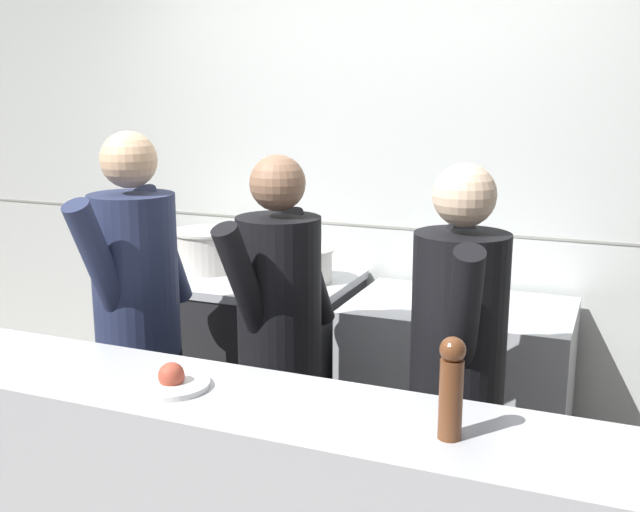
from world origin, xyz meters
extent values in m
cube|color=silver|center=(0.00, 1.50, 1.30)|extent=(8.00, 0.06, 2.60)
cube|color=gray|center=(0.00, 1.47, 1.15)|extent=(8.00, 0.00, 0.01)
cube|color=#232326|center=(-0.52, 1.10, 0.44)|extent=(0.97, 0.70, 0.88)
cube|color=#B7BABF|center=(-0.52, 1.10, 0.90)|extent=(0.99, 0.71, 0.04)
cube|color=#B7BABF|center=(-0.52, 0.77, 0.51)|extent=(0.87, 0.03, 0.10)
cube|color=#B7BABF|center=(0.53, 1.10, 0.45)|extent=(0.98, 0.65, 0.89)
cube|color=black|center=(0.53, 0.80, 0.05)|extent=(0.96, 0.04, 0.10)
cylinder|color=beige|center=(-0.80, 1.14, 1.02)|extent=(0.33, 0.33, 0.21)
cylinder|color=beige|center=(-0.80, 1.14, 1.12)|extent=(0.35, 0.35, 0.01)
cylinder|color=beige|center=(-0.25, 1.12, 1.00)|extent=(0.29, 0.29, 0.16)
cylinder|color=beige|center=(-0.25, 1.12, 1.08)|extent=(0.31, 0.31, 0.01)
cone|color=#B7BABF|center=(0.34, 1.09, 0.95)|extent=(0.26, 0.26, 0.11)
cylinder|color=white|center=(-0.06, -0.32, 0.96)|extent=(0.23, 0.23, 0.02)
sphere|color=#B24733|center=(-0.06, -0.32, 0.99)|extent=(0.08, 0.08, 0.08)
cylinder|color=brown|center=(0.79, -0.33, 1.06)|extent=(0.06, 0.06, 0.21)
sphere|color=brown|center=(0.79, -0.33, 1.19)|extent=(0.07, 0.07, 0.07)
cube|color=black|center=(-0.62, 0.29, 0.39)|extent=(0.29, 0.19, 0.79)
cylinder|color=#262D4C|center=(-0.62, 0.29, 1.11)|extent=(0.35, 0.35, 0.65)
sphere|color=#D8AD84|center=(-0.62, 0.29, 1.57)|extent=(0.22, 0.22, 0.22)
cylinder|color=#262D4C|center=(-0.62, 0.50, 1.19)|extent=(0.11, 0.33, 0.54)
cylinder|color=#262D4C|center=(-0.63, 0.09, 1.19)|extent=(0.11, 0.33, 0.54)
cube|color=black|center=(-0.03, 0.39, 0.37)|extent=(0.31, 0.23, 0.75)
cylinder|color=black|center=(-0.03, 0.39, 1.06)|extent=(0.39, 0.39, 0.62)
sphere|color=#8C664C|center=(-0.03, 0.39, 1.49)|extent=(0.21, 0.21, 0.21)
cylinder|color=black|center=(0.01, 0.58, 1.13)|extent=(0.16, 0.32, 0.52)
cylinder|color=black|center=(-0.07, 0.20, 1.13)|extent=(0.16, 0.32, 0.52)
cube|color=black|center=(0.68, 0.32, 0.37)|extent=(0.31, 0.25, 0.75)
cylinder|color=black|center=(0.68, 0.32, 1.06)|extent=(0.40, 0.40, 0.62)
sphere|color=beige|center=(0.68, 0.32, 1.50)|extent=(0.21, 0.21, 0.21)
cylinder|color=black|center=(0.63, 0.51, 1.13)|extent=(0.18, 0.33, 0.52)
cylinder|color=black|center=(0.73, 0.14, 1.13)|extent=(0.18, 0.33, 0.52)
camera|label=1|loc=(1.16, -2.11, 1.84)|focal=42.00mm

